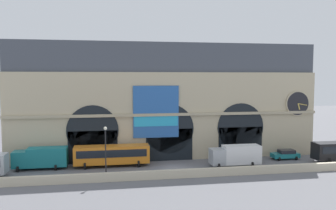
{
  "coord_description": "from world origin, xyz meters",
  "views": [
    {
      "loc": [
        -9.47,
        -48.62,
        13.11
      ],
      "look_at": [
        -0.21,
        5.0,
        8.87
      ],
      "focal_mm": 37.11,
      "sensor_mm": 36.0,
      "label": 1
    }
  ],
  "objects": [
    {
      "name": "quay_parapet_wall",
      "position": [
        0.0,
        -4.8,
        0.55
      ],
      "size": [
        90.0,
        0.7,
        1.11
      ],
      "primitive_type": "cube",
      "color": "beige",
      "rests_on": "ground"
    },
    {
      "name": "car_east",
      "position": [
        18.65,
        2.58,
        0.8
      ],
      "size": [
        4.4,
        2.22,
        1.55
      ],
      "color": "#19727A",
      "rests_on": "ground"
    },
    {
      "name": "bus_midwest",
      "position": [
        -9.05,
        2.78,
        1.78
      ],
      "size": [
        11.0,
        3.25,
        3.1
      ],
      "color": "orange",
      "rests_on": "ground"
    },
    {
      "name": "box_truck_mideast",
      "position": [
        9.07,
        -0.36,
        1.7
      ],
      "size": [
        7.5,
        2.91,
        3.12
      ],
      "color": "#ADB2B7",
      "rests_on": "ground"
    },
    {
      "name": "ground_plane",
      "position": [
        0.0,
        0.0,
        0.0
      ],
      "size": [
        200.0,
        200.0,
        0.0
      ],
      "primitive_type": "plane",
      "color": "slate"
    },
    {
      "name": "box_truck_west",
      "position": [
        -19.11,
        2.89,
        1.7
      ],
      "size": [
        7.5,
        2.91,
        3.12
      ],
      "color": "#19727A",
      "rests_on": "ground"
    },
    {
      "name": "street_lamp_quayside",
      "position": [
        -9.89,
        -4.0,
        4.41
      ],
      "size": [
        0.44,
        0.44,
        6.9
      ],
      "color": "black",
      "rests_on": "ground"
    },
    {
      "name": "station_building",
      "position": [
        0.02,
        7.8,
        9.13
      ],
      "size": [
        49.89,
        5.95,
        18.78
      ],
      "color": "#BCAD8C",
      "rests_on": "ground"
    }
  ]
}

